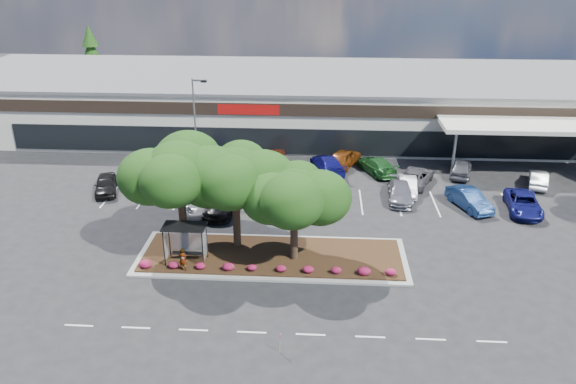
# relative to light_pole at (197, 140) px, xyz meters

# --- Properties ---
(ground) EXTENTS (160.00, 160.00, 0.00)m
(ground) POSITION_rel_light_pole_xyz_m (9.37, -16.11, -4.17)
(ground) COLOR black
(ground) RESTS_ON ground
(retail_store) EXTENTS (80.40, 25.20, 6.25)m
(retail_store) POSITION_rel_light_pole_xyz_m (9.44, 17.80, -1.01)
(retail_store) COLOR silver
(retail_store) RESTS_ON ground
(landscape_island) EXTENTS (18.00, 6.00, 0.26)m
(landscape_island) POSITION_rel_light_pole_xyz_m (7.37, -12.11, -4.04)
(landscape_island) COLOR gray
(landscape_island) RESTS_ON ground
(lane_markings) EXTENTS (33.12, 20.06, 0.01)m
(lane_markings) POSITION_rel_light_pole_xyz_m (9.23, -5.69, -4.16)
(lane_markings) COLOR silver
(lane_markings) RESTS_ON ground
(shrub_row) EXTENTS (17.00, 0.80, 0.50)m
(shrub_row) POSITION_rel_light_pole_xyz_m (7.37, -14.21, -3.66)
(shrub_row) COLOR #9C1942
(shrub_row) RESTS_ON landscape_island
(bus_shelter) EXTENTS (2.75, 1.55, 2.59)m
(bus_shelter) POSITION_rel_light_pole_xyz_m (1.87, -13.16, -1.86)
(bus_shelter) COLOR black
(bus_shelter) RESTS_ON landscape_island
(island_tree_west) EXTENTS (7.20, 7.20, 7.89)m
(island_tree_west) POSITION_rel_light_pole_xyz_m (1.37, -11.61, 0.04)
(island_tree_west) COLOR black
(island_tree_west) RESTS_ON landscape_island
(island_tree_mid) EXTENTS (6.60, 6.60, 7.32)m
(island_tree_mid) POSITION_rel_light_pole_xyz_m (4.87, -10.91, -0.25)
(island_tree_mid) COLOR black
(island_tree_mid) RESTS_ON landscape_island
(island_tree_east) EXTENTS (5.80, 5.80, 6.50)m
(island_tree_east) POSITION_rel_light_pole_xyz_m (8.87, -12.41, -0.65)
(island_tree_east) COLOR black
(island_tree_east) RESTS_ON landscape_island
(conifer_north_west) EXTENTS (4.40, 4.40, 10.00)m
(conifer_north_west) POSITION_rel_light_pole_xyz_m (-20.63, 29.89, 0.83)
(conifer_north_west) COLOR black
(conifer_north_west) RESTS_ON ground
(person_waiting) EXTENTS (0.66, 0.54, 1.56)m
(person_waiting) POSITION_rel_light_pole_xyz_m (1.91, -14.41, -3.12)
(person_waiting) COLOR #594C47
(person_waiting) RESTS_ON landscape_island
(light_pole) EXTENTS (1.43, 0.54, 9.43)m
(light_pole) POSITION_rel_light_pole_xyz_m (0.00, 0.00, 0.00)
(light_pole) COLOR gray
(light_pole) RESTS_ON ground
(survey_stake) EXTENTS (0.08, 0.14, 1.14)m
(survey_stake) POSITION_rel_light_pole_xyz_m (8.64, -21.66, -3.44)
(survey_stake) COLOR #A98058
(survey_stake) RESTS_ON ground
(car_0) EXTENTS (2.89, 4.61, 1.46)m
(car_0) POSITION_rel_light_pole_xyz_m (-7.66, -2.00, -3.43)
(car_0) COLOR black
(car_0) RESTS_ON ground
(car_1) EXTENTS (4.62, 6.43, 1.63)m
(car_1) POSITION_rel_light_pole_xyz_m (0.77, -4.66, -3.35)
(car_1) COLOR #B2B2B2
(car_1) RESTS_ON ground
(car_2) EXTENTS (2.73, 6.00, 1.70)m
(car_2) POSITION_rel_light_pole_xyz_m (2.73, -4.83, -3.31)
(car_2) COLOR black
(car_2) RESTS_ON ground
(car_3) EXTENTS (2.59, 5.10, 1.38)m
(car_3) POSITION_rel_light_pole_xyz_m (7.79, -3.05, -3.48)
(car_3) COLOR navy
(car_3) RESTS_ON ground
(car_4) EXTENTS (3.36, 5.42, 1.72)m
(car_4) POSITION_rel_light_pole_xyz_m (8.30, -3.54, -3.31)
(car_4) COLOR #A9AFB4
(car_4) RESTS_ON ground
(car_5) EXTENTS (1.72, 4.14, 1.33)m
(car_5) POSITION_rel_light_pole_xyz_m (17.89, -0.55, -3.50)
(car_5) COLOR silver
(car_5) RESTS_ON ground
(car_6) EXTENTS (2.28, 4.90, 1.39)m
(car_6) POSITION_rel_light_pole_xyz_m (17.08, -2.05, -3.47)
(car_6) COLOR slate
(car_6) RESTS_ON ground
(car_7) EXTENTS (3.20, 4.89, 1.52)m
(car_7) POSITION_rel_light_pole_xyz_m (22.39, -3.26, -3.40)
(car_7) COLOR navy
(car_7) RESTS_ON ground
(car_8) EXTENTS (3.00, 5.41, 1.43)m
(car_8) POSITION_rel_light_pole_xyz_m (26.47, -3.67, -3.45)
(car_8) COLOR navy
(car_8) RESTS_ON ground
(car_9) EXTENTS (1.98, 4.15, 1.37)m
(car_9) POSITION_rel_light_pole_xyz_m (-1.47, 3.86, -3.48)
(car_9) COLOR silver
(car_9) RESTS_ON ground
(car_10) EXTENTS (2.73, 4.28, 1.36)m
(car_10) POSITION_rel_light_pole_xyz_m (-0.31, 4.47, -3.49)
(car_10) COLOR navy
(car_10) RESTS_ON ground
(car_11) EXTENTS (2.07, 4.47, 1.48)m
(car_11) POSITION_rel_light_pole_xyz_m (6.21, 5.88, -3.42)
(car_11) COLOR maroon
(car_11) RESTS_ON ground
(car_12) EXTENTS (3.87, 5.31, 1.68)m
(car_12) POSITION_rel_light_pole_xyz_m (12.68, 5.55, -3.33)
(car_12) COLOR #6D330D
(car_12) RESTS_ON ground
(car_13) EXTENTS (3.68, 5.96, 1.61)m
(car_13) POSITION_rel_light_pole_xyz_m (11.11, 3.77, -3.36)
(car_13) COLOR #0F0E5E
(car_13) RESTS_ON ground
(car_14) EXTENTS (3.96, 5.47, 1.47)m
(car_14) POSITION_rel_light_pole_xyz_m (15.64, 3.99, -3.43)
(car_14) COLOR #1D5421
(car_14) RESTS_ON ground
(car_15) EXTENTS (4.17, 5.60, 1.41)m
(car_15) POSITION_rel_light_pole_xyz_m (18.86, 1.55, -3.46)
(car_15) COLOR #4F4D54
(car_15) RESTS_ON ground
(car_16) EXTENTS (2.95, 4.78, 1.52)m
(car_16) POSITION_rel_light_pole_xyz_m (23.28, 3.77, -3.41)
(car_16) COLOR #5D5E65
(car_16) RESTS_ON ground
(car_17) EXTENTS (2.58, 4.29, 1.34)m
(car_17) POSITION_rel_light_pole_xyz_m (29.47, 1.77, -3.50)
(car_17) COLOR silver
(car_17) RESTS_ON ground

